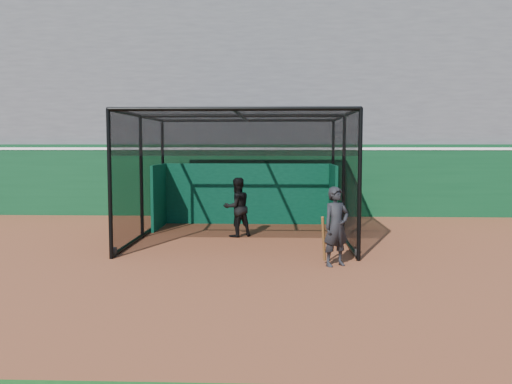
{
  "coord_description": "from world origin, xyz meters",
  "views": [
    {
      "loc": [
        1.11,
        -10.43,
        2.49
      ],
      "look_at": [
        0.64,
        2.0,
        1.4
      ],
      "focal_mm": 38.0,
      "sensor_mm": 36.0,
      "label": 1
    }
  ],
  "objects": [
    {
      "name": "batting_cage",
      "position": [
        0.19,
        3.87,
        1.62
      ],
      "size": [
        5.46,
        5.58,
        3.25
      ],
      "color": "black",
      "rests_on": "ground"
    },
    {
      "name": "ground",
      "position": [
        0.0,
        0.0,
        0.0
      ],
      "size": [
        120.0,
        120.0,
        0.0
      ],
      "primitive_type": "plane",
      "color": "brown",
      "rests_on": "ground"
    },
    {
      "name": "on_deck_player",
      "position": [
        2.34,
        0.6,
        0.82
      ],
      "size": [
        0.71,
        0.64,
        1.64
      ],
      "color": "black",
      "rests_on": "ground"
    },
    {
      "name": "batter",
      "position": [
        0.04,
        4.08,
        0.8
      ],
      "size": [
        0.98,
        0.93,
        1.6
      ],
      "primitive_type": "imported",
      "rotation": [
        0.0,
        0.0,
        3.71
      ],
      "color": "black",
      "rests_on": "ground"
    },
    {
      "name": "grandstand",
      "position": [
        0.0,
        12.27,
        4.48
      ],
      "size": [
        50.0,
        7.85,
        8.95
      ],
      "color": "#4C4C4F",
      "rests_on": "ground"
    },
    {
      "name": "outfield_wall",
      "position": [
        0.0,
        8.5,
        1.29
      ],
      "size": [
        50.0,
        0.5,
        2.5
      ],
      "color": "#093418",
      "rests_on": "ground"
    }
  ]
}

